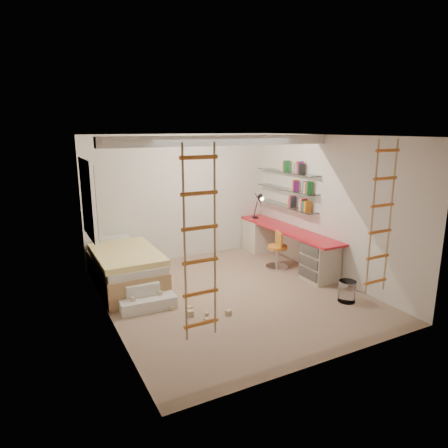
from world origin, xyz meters
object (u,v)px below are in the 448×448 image
swivel_chair (277,255)px  play_platform (144,296)px  bed (125,267)px  desk (286,245)px

swivel_chair → play_platform: (-2.82, -0.42, -0.13)m
bed → desk: bearing=-6.5°
desk → bed: desk is taller
desk → swivel_chair: swivel_chair is taller
desk → bed: size_ratio=1.40×
bed → swivel_chair: bearing=-10.1°
bed → play_platform: (0.06, -0.93, -0.18)m
bed → play_platform: size_ratio=2.27×
desk → swivel_chair: size_ratio=3.72×
desk → bed: bearing=173.5°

